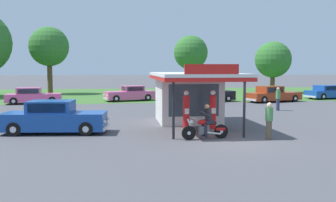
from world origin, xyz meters
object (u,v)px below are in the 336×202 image
Objects in this scene: parked_car_back_row_left at (330,92)px; bystander_standing_back_lot at (269,120)px; gas_pump_offside at (213,112)px; parked_car_back_row_centre at (130,94)px; parked_car_back_row_far_right at (33,96)px; gas_pump_nearside at (186,112)px; parked_car_back_row_centre_right at (273,95)px; motorcycle_with_rider at (206,125)px; featured_classic_sedan at (54,118)px; parked_car_second_row_spare at (208,94)px; bystander_leaning_by_kiosk at (278,98)px.

parked_car_back_row_left is 25.30m from bystander_standing_back_lot.
gas_pump_offside is 18.22m from parked_car_back_row_centre.
parked_car_back_row_far_right is at bearing 127.63° from gas_pump_offside.
gas_pump_offside is 24.54m from parked_car_back_row_left.
gas_pump_nearside is at bearing -55.59° from parked_car_back_row_far_right.
gas_pump_nearside reaches higher than parked_car_back_row_centre_right.
parked_car_back_row_centre_right is at bearing -160.48° from parked_car_back_row_left.
gas_pump_nearside is at bearing 141.26° from bystander_standing_back_lot.
motorcycle_with_rider is 26.77m from parked_car_back_row_left.
gas_pump_nearside is at bearing -2.54° from featured_classic_sedan.
parked_car_second_row_spare reaches higher than parked_car_back_row_centre.
gas_pump_offside is 17.79m from parked_car_back_row_centre_right.
parked_car_back_row_left is 3.49× the size of bystander_standing_back_lot.
gas_pump_nearside is at bearing 102.42° from motorcycle_with_rider.
parked_car_second_row_spare is (7.37, -1.85, 0.03)m from parked_car_back_row_centre.
gas_pump_offside is at bearing -131.53° from bystander_leaning_by_kiosk.
parked_car_second_row_spare is 13.51m from parked_car_back_row_left.
motorcycle_with_rider is at bearing -82.17° from parked_car_back_row_centre.
parked_car_back_row_centre_right is at bearing -10.25° from parked_car_second_row_spare.
gas_pump_offside reaches higher than parked_car_back_row_far_right.
featured_classic_sedan is (-6.55, 0.29, -0.22)m from gas_pump_nearside.
gas_pump_nearside reaches higher than bystander_standing_back_lot.
bystander_standing_back_lot reaches higher than motorcycle_with_rider.
gas_pump_nearside is 0.40× the size of parked_car_second_row_spare.
motorcycle_with_rider is 0.43× the size of parked_car_back_row_centre.
bystander_standing_back_lot is (2.80, -0.41, 0.23)m from motorcycle_with_rider.
parked_car_second_row_spare is at bearing 169.75° from parked_car_back_row_centre_right.
gas_pump_nearside is at bearing -136.60° from bystander_leaning_by_kiosk.
motorcycle_with_rider is (0.49, -2.23, -0.30)m from gas_pump_nearside.
featured_classic_sedan is 30.44m from parked_car_back_row_left.
gas_pump_nearside is 1.18× the size of bystander_leaning_by_kiosk.
parked_car_back_row_centre is at bearing 105.18° from bystander_standing_back_lot.
parked_car_back_row_far_right is (-4.46, 15.79, -0.07)m from featured_classic_sedan.
parked_car_back_row_centre is 14.57m from bystander_leaning_by_kiosk.
parked_car_back_row_left is at bearing -0.80° from parked_car_back_row_centre.
gas_pump_nearside is 19.49m from parked_car_back_row_far_right.
gas_pump_nearside is 0.39× the size of featured_classic_sedan.
motorcycle_with_rider reaches higher than parked_car_back_row_left.
parked_car_back_row_left is 3.32× the size of bystander_leaning_by_kiosk.
gas_pump_nearside is at bearing -136.54° from parked_car_back_row_left.
parked_car_back_row_far_right is 0.87× the size of parked_car_back_row_left.
motorcycle_with_rider is 18.80m from parked_car_second_row_spare.
parked_car_back_row_left is at bearing 19.52° from parked_car_back_row_centre_right.
bystander_standing_back_lot reaches higher than parked_car_back_row_left.
featured_classic_sedan is 3.02× the size of bystander_leaning_by_kiosk.
parked_car_second_row_spare is at bearing -14.08° from parked_car_back_row_centre.
parked_car_back_row_far_right is (-11.01, 16.08, -0.29)m from gas_pump_nearside.
featured_classic_sedan is at bearing -103.71° from parked_car_back_row_centre.
parked_car_back_row_far_right is (-12.40, 16.08, -0.29)m from gas_pump_offside.
gas_pump_nearside is 16.79m from parked_car_second_row_spare.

